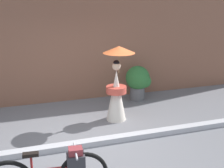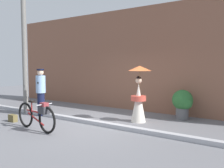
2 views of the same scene
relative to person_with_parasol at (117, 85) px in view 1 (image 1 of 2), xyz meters
name	(u,v)px [view 1 (image 1 of 2)]	position (x,y,z in m)	size (l,w,h in m)	color
ground_plane	(88,146)	(-0.98, -1.08, -0.89)	(30.00, 30.00, 0.00)	slate
building_wall	(61,28)	(-0.98, 1.92, 1.17)	(14.00, 0.40, 4.13)	brown
sidewalk_curb	(88,143)	(-0.98, -1.08, -0.83)	(14.00, 0.20, 0.12)	#B2B2B7
person_with_parasol	(117,85)	(0.00, 0.00, 0.00)	(0.75, 0.75, 1.82)	silver
potted_plant_by_door	(138,81)	(1.06, 1.18, -0.31)	(0.71, 0.70, 1.01)	#59595B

